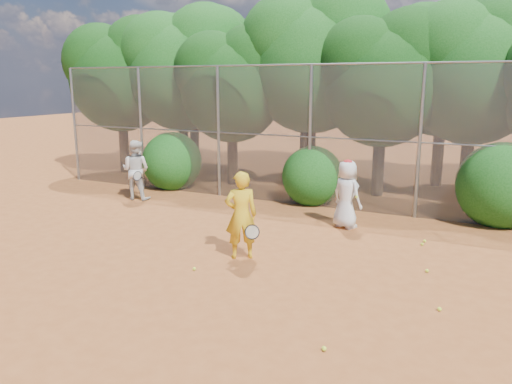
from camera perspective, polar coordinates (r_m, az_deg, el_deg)
The scene contains 23 objects.
ground at distance 9.05m, azimuth -1.26°, elevation -10.56°, with size 80.00×80.00×0.00m, color brown.
fence_back at distance 14.04m, azimuth 9.59°, elevation 6.26°, with size 20.05×0.09×4.03m.
tree_0 at distance 20.35m, azimuth -15.11°, elevation 13.21°, with size 4.38×3.81×6.00m.
tree_1 at distance 19.24m, azimuth -8.31°, elevation 14.26°, with size 4.64×4.03×6.35m.
tree_2 at distance 17.33m, azimuth -2.59°, elevation 12.66°, with size 3.99×3.47×5.47m.
tree_3 at distance 17.25m, azimuth 6.68°, elevation 15.28°, with size 4.89×4.26×6.70m.
tree_4 at distance 15.97m, azimuth 14.55°, elevation 12.91°, with size 4.19×3.64×5.73m.
tree_5 at distance 16.46m, azimuth 23.98°, elevation 13.24°, with size 4.51×3.92×6.17m.
tree_9 at distance 21.71m, azimuth -7.06°, elevation 14.55°, with size 4.83×4.20×6.62m.
tree_10 at distance 19.67m, azimuth 6.07°, elevation 15.63°, with size 5.15×4.48×7.06m.
tree_11 at distance 18.13m, azimuth 21.01°, elevation 13.69°, with size 4.64×4.03×6.35m.
bush_0 at distance 17.04m, azimuth -9.58°, elevation 3.77°, with size 2.00×2.00×2.00m, color #124812.
bush_1 at distance 14.76m, azimuth 6.48°, elevation 2.13°, with size 1.80×1.80×1.80m, color #124812.
bush_2 at distance 13.91m, azimuth 26.28°, elevation 1.10°, with size 2.20×2.20×2.20m, color #124812.
player_yellow at distance 10.09m, azimuth -1.71°, elevation -2.67°, with size 0.91×0.73×1.81m.
player_teen at distance 12.41m, azimuth 10.32°, elevation -0.24°, with size 0.97×0.84×1.70m.
player_white at distance 15.62m, azimuth -13.57°, elevation 2.46°, with size 0.99×0.83×1.82m.
ball_0 at distance 10.12m, azimuth 18.95°, elevation -8.50°, with size 0.07×0.07×0.07m, color #CBEF2B.
ball_1 at distance 11.66m, azimuth 18.46°, elevation -5.67°, with size 0.07×0.07×0.07m, color #CBEF2B.
ball_2 at distance 7.09m, azimuth 7.78°, elevation -17.31°, with size 0.07×0.07×0.07m, color #CBEF2B.
ball_3 at distance 8.59m, azimuth 20.23°, elevation -12.44°, with size 0.07×0.07×0.07m, color #CBEF2B.
ball_4 at distance 9.74m, azimuth -7.07°, elevation -8.71°, with size 0.07×0.07×0.07m, color #CBEF2B.
ball_5 at distance 11.90m, azimuth 18.70°, elevation -5.32°, with size 0.07×0.07×0.07m, color #CBEF2B.
Camera 1 is at (3.82, -7.39, 3.55)m, focal length 35.00 mm.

